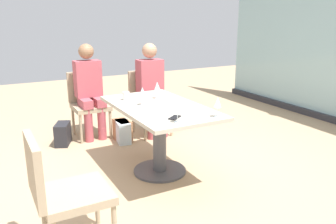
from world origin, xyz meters
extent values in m
plane|color=tan|center=(0.00, 0.00, 0.00)|extent=(12.00, 12.00, 0.00)
cube|color=#BCB29E|center=(0.00, 0.00, 0.71)|extent=(1.40, 0.80, 0.04)
cylinder|color=#4C4C51|center=(0.00, 0.00, 0.35)|extent=(0.14, 0.14, 0.69)
cylinder|color=#4C4C51|center=(0.00, 0.00, 0.01)|extent=(0.56, 0.56, 0.02)
cube|color=tan|center=(-1.14, 0.46, 0.42)|extent=(0.46, 0.46, 0.06)
cube|color=tan|center=(-1.39, 0.46, 0.66)|extent=(0.05, 0.46, 0.42)
cylinder|color=tan|center=(-0.94, 0.26, 0.20)|extent=(0.04, 0.04, 0.39)
cylinder|color=tan|center=(-0.94, 0.66, 0.20)|extent=(0.04, 0.04, 0.39)
cylinder|color=tan|center=(-1.34, 0.26, 0.20)|extent=(0.04, 0.04, 0.39)
cylinder|color=tan|center=(-1.34, 0.66, 0.20)|extent=(0.04, 0.04, 0.39)
cube|color=tan|center=(-1.44, -0.31, 0.42)|extent=(0.46, 0.46, 0.06)
cube|color=tan|center=(-1.69, -0.31, 0.66)|extent=(0.05, 0.46, 0.42)
cylinder|color=tan|center=(-1.24, -0.51, 0.20)|extent=(0.04, 0.04, 0.39)
cylinder|color=tan|center=(-1.24, -0.11, 0.20)|extent=(0.04, 0.04, 0.39)
cylinder|color=tan|center=(-1.64, -0.51, 0.20)|extent=(0.04, 0.04, 0.39)
cylinder|color=tan|center=(-1.64, -0.11, 0.20)|extent=(0.04, 0.04, 0.39)
cube|color=tan|center=(0.83, -1.08, 0.42)|extent=(0.46, 0.46, 0.06)
cube|color=tan|center=(0.83, -1.33, 0.66)|extent=(0.46, 0.05, 0.42)
cylinder|color=tan|center=(0.63, -0.88, 0.20)|extent=(0.04, 0.04, 0.39)
cylinder|color=tan|center=(0.63, -1.28, 0.20)|extent=(0.04, 0.04, 0.39)
cylinder|color=#B24C56|center=(-0.96, 0.37, 0.23)|extent=(0.11, 0.11, 0.45)
cube|color=#B24C56|center=(-1.06, 0.37, 0.51)|extent=(0.32, 0.13, 0.11)
cylinder|color=#B24C56|center=(-0.96, 0.55, 0.23)|extent=(0.11, 0.11, 0.45)
cube|color=#B24C56|center=(-1.06, 0.55, 0.51)|extent=(0.32, 0.13, 0.11)
cube|color=#B24C56|center=(-1.19, 0.46, 0.80)|extent=(0.20, 0.34, 0.48)
sphere|color=tan|center=(-1.19, 0.46, 1.16)|extent=(0.20, 0.20, 0.20)
cylinder|color=#B24C56|center=(-1.26, -0.40, 0.23)|extent=(0.11, 0.11, 0.45)
cube|color=#B24C56|center=(-1.36, -0.40, 0.51)|extent=(0.32, 0.13, 0.11)
cylinder|color=#B24C56|center=(-1.26, -0.22, 0.23)|extent=(0.11, 0.11, 0.45)
cube|color=#B24C56|center=(-1.36, -0.22, 0.51)|extent=(0.32, 0.13, 0.11)
cube|color=#B24C56|center=(-1.49, -0.31, 0.80)|extent=(0.20, 0.34, 0.48)
sphere|color=#936B4C|center=(-1.49, -0.31, 1.16)|extent=(0.20, 0.20, 0.20)
cylinder|color=silver|center=(-0.11, -0.13, 0.73)|extent=(0.06, 0.06, 0.00)
cylinder|color=silver|center=(-0.11, -0.13, 0.78)|extent=(0.01, 0.01, 0.08)
cone|color=silver|center=(-0.11, -0.13, 0.87)|extent=(0.07, 0.07, 0.09)
cylinder|color=silver|center=(0.60, 0.28, 0.73)|extent=(0.06, 0.06, 0.00)
cylinder|color=silver|center=(0.60, 0.28, 0.78)|extent=(0.01, 0.01, 0.08)
cone|color=silver|center=(0.60, 0.28, 0.87)|extent=(0.07, 0.07, 0.09)
cylinder|color=silver|center=(-0.29, 0.13, 0.73)|extent=(0.06, 0.06, 0.00)
cylinder|color=silver|center=(-0.29, 0.13, 0.78)|extent=(0.01, 0.01, 0.08)
cone|color=silver|center=(-0.29, 0.13, 0.87)|extent=(0.07, 0.07, 0.09)
cylinder|color=silver|center=(0.58, -0.12, 0.73)|extent=(0.06, 0.06, 0.00)
cylinder|color=silver|center=(0.58, -0.12, 0.78)|extent=(0.01, 0.01, 0.08)
cone|color=silver|center=(0.58, -0.12, 0.87)|extent=(0.07, 0.07, 0.09)
cylinder|color=white|center=(-0.39, -0.20, 0.78)|extent=(0.08, 0.08, 0.09)
cube|color=black|center=(0.45, -0.08, 0.73)|extent=(0.14, 0.16, 0.01)
cube|color=silver|center=(-1.03, -0.01, 0.14)|extent=(0.32, 0.21, 0.28)
cube|color=#232328|center=(-1.32, -0.73, 0.14)|extent=(0.34, 0.27, 0.28)
cube|color=#A3704C|center=(-1.08, 0.00, 0.14)|extent=(0.31, 0.18, 0.28)
camera|label=1|loc=(3.04, -1.55, 1.62)|focal=37.10mm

